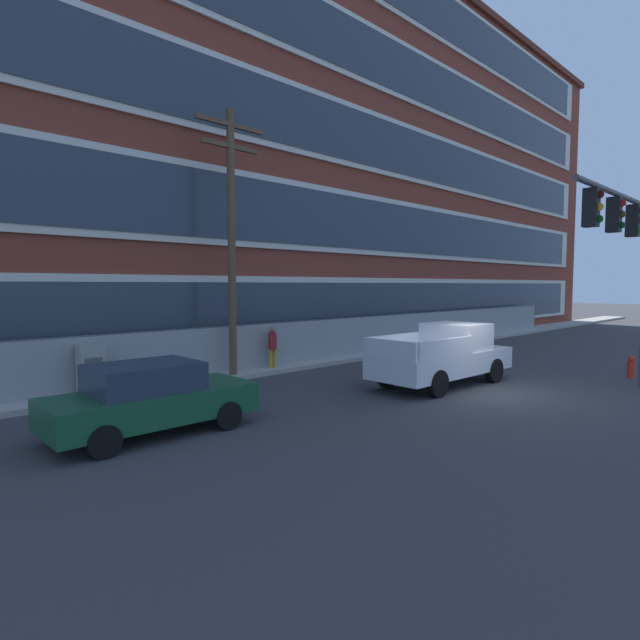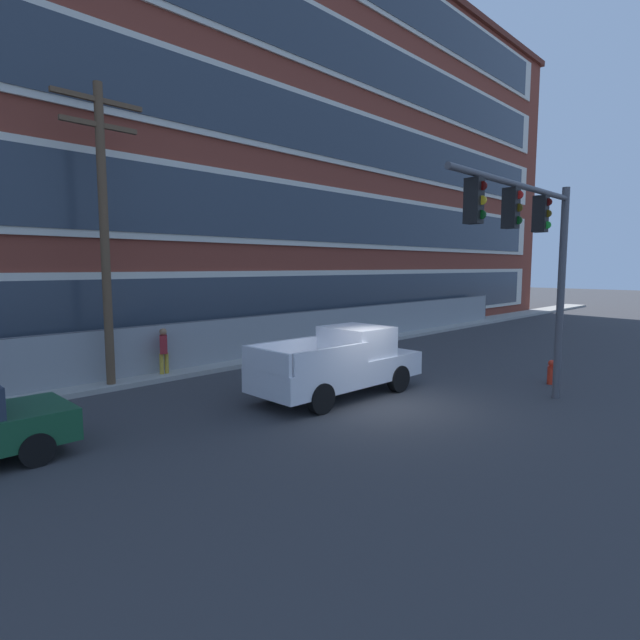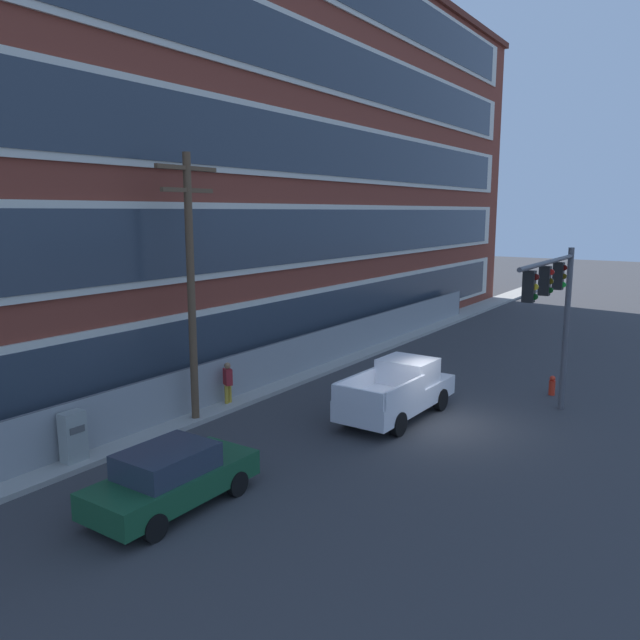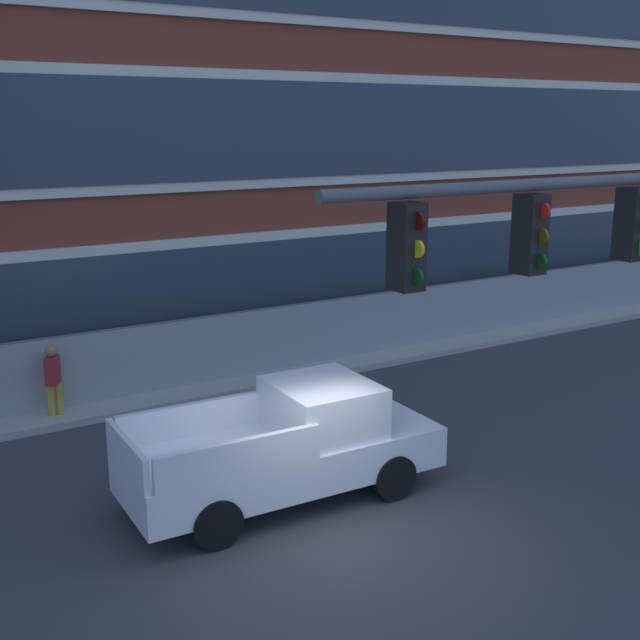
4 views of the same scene
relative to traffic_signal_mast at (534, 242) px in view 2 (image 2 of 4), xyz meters
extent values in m
plane|color=#38383A|center=(-2.00, 3.18, -4.34)|extent=(160.00, 160.00, 0.00)
cube|color=#9E9B93|center=(-2.00, 10.63, -4.26)|extent=(80.00, 1.77, 0.16)
cube|color=brown|center=(3.73, 17.12, 5.41)|extent=(51.05, 11.22, 19.51)
cube|color=beige|center=(3.73, 11.45, -2.19)|extent=(46.97, 0.10, 2.81)
cube|color=#2D3844|center=(3.73, 11.39, -2.19)|extent=(44.92, 0.06, 2.34)
cube|color=beige|center=(3.73, 11.45, 1.71)|extent=(46.97, 0.10, 2.81)
cube|color=#2D3844|center=(3.73, 11.39, 1.71)|extent=(44.92, 0.06, 2.34)
cube|color=beige|center=(3.73, 11.45, 5.61)|extent=(46.97, 0.10, 2.81)
cube|color=#2D3844|center=(3.73, 11.39, 5.61)|extent=(44.92, 0.06, 2.34)
cube|color=beige|center=(3.73, 11.45, 9.51)|extent=(46.97, 0.10, 2.81)
cube|color=#2D3844|center=(3.73, 11.39, 9.51)|extent=(44.92, 0.06, 2.34)
cube|color=gray|center=(2.23, 10.66, -3.46)|extent=(34.48, 0.04, 1.77)
cylinder|color=#4C4C51|center=(19.48, 10.66, -3.46)|extent=(0.06, 0.06, 1.77)
cylinder|color=#4C4C51|center=(2.23, 10.66, -2.57)|extent=(34.48, 0.05, 0.05)
cylinder|color=#4C4C51|center=(2.07, 0.00, -1.40)|extent=(0.20, 0.20, 5.88)
cylinder|color=#4C4C51|center=(-1.06, 0.00, 1.24)|extent=(6.27, 0.14, 0.14)
cube|color=black|center=(0.33, 0.00, 0.69)|extent=(0.28, 0.32, 0.90)
cylinder|color=#4B0807|center=(0.33, -0.18, 0.97)|extent=(0.04, 0.18, 0.18)
cylinder|color=#503E08|center=(0.33, -0.18, 0.69)|extent=(0.04, 0.18, 0.18)
cylinder|color=green|center=(0.33, -0.18, 0.41)|extent=(0.04, 0.18, 0.18)
cube|color=black|center=(-1.41, 0.00, 0.69)|extent=(0.28, 0.32, 0.90)
cylinder|color=red|center=(-1.41, -0.18, 0.97)|extent=(0.04, 0.18, 0.18)
cylinder|color=#503E08|center=(-1.41, -0.18, 0.69)|extent=(0.04, 0.18, 0.18)
cylinder|color=#0A4011|center=(-1.41, -0.18, 0.41)|extent=(0.04, 0.18, 0.18)
cube|color=black|center=(-3.15, 0.00, 0.69)|extent=(0.28, 0.32, 0.90)
cylinder|color=#4B0807|center=(-3.15, -0.18, 0.97)|extent=(0.04, 0.18, 0.18)
cylinder|color=gold|center=(-3.15, -0.18, 0.69)|extent=(0.04, 0.18, 0.18)
cylinder|color=#0A4011|center=(-3.15, -0.18, 0.41)|extent=(0.04, 0.18, 0.18)
cube|color=silver|center=(-2.09, 4.59, -3.59)|extent=(5.44, 2.15, 0.70)
cube|color=silver|center=(-1.33, 4.57, -2.81)|extent=(1.67, 1.88, 0.86)
cube|color=#283342|center=(-0.51, 4.54, -2.81)|extent=(0.11, 1.63, 0.64)
cube|color=silver|center=(-3.27, 5.56, -2.96)|extent=(2.69, 0.20, 0.56)
cube|color=silver|center=(-3.32, 3.69, -2.96)|extent=(2.69, 0.20, 0.56)
cube|color=silver|center=(-4.74, 4.67, -2.96)|extent=(0.16, 1.91, 0.56)
cylinder|color=black|center=(-0.44, 5.45, -3.94)|extent=(0.81, 0.28, 0.80)
cylinder|color=black|center=(-0.50, 3.63, -3.94)|extent=(0.81, 0.28, 0.80)
cylinder|color=black|center=(-3.67, 5.55, -3.94)|extent=(0.81, 0.28, 0.80)
cylinder|color=black|center=(-3.73, 3.72, -3.94)|extent=(0.81, 0.28, 0.80)
cube|color=white|center=(0.65, 5.20, -3.49)|extent=(0.07, 0.24, 0.16)
cube|color=white|center=(0.60, 3.81, -3.49)|extent=(0.07, 0.24, 0.16)
cylinder|color=black|center=(-9.82, 6.91, -4.02)|extent=(0.64, 0.21, 0.64)
cylinder|color=black|center=(-9.84, 5.21, -4.02)|extent=(0.64, 0.21, 0.64)
cylinder|color=brown|center=(-6.35, 10.12, 0.16)|extent=(0.26, 0.26, 9.00)
cube|color=brown|center=(-6.35, 10.12, 4.16)|extent=(2.60, 0.14, 0.14)
cube|color=brown|center=(-6.35, 10.12, 3.46)|extent=(2.21, 0.14, 0.14)
cylinder|color=#B7932D|center=(-4.57, 10.30, -3.92)|extent=(0.14, 0.14, 0.85)
cylinder|color=#B7932D|center=(-4.39, 10.30, -3.92)|extent=(0.14, 0.14, 0.85)
cube|color=maroon|center=(-4.48, 10.30, -3.19)|extent=(0.40, 0.47, 0.60)
sphere|color=#8C6647|center=(-4.48, 10.30, -2.77)|extent=(0.24, 0.24, 0.24)
cylinder|color=red|center=(3.71, 0.71, -4.05)|extent=(0.24, 0.24, 0.58)
sphere|color=red|center=(3.71, 0.71, -3.67)|extent=(0.22, 0.22, 0.22)
camera|label=1|loc=(-15.97, -4.07, -1.11)|focal=28.00mm
camera|label=2|loc=(-12.59, -4.89, -0.61)|focal=28.00mm
camera|label=3|loc=(-21.06, -4.76, 2.80)|focal=35.00mm
camera|label=4|loc=(-8.13, -6.40, 1.94)|focal=45.00mm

